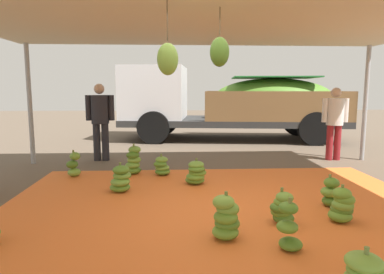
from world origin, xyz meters
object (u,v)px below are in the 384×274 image
object	(u,v)px
banana_bunch_4	(331,193)
banana_bunch_2	(121,179)
banana_bunch_6	(226,218)
banana_bunch_7	(74,165)
banana_bunch_12	(342,206)
banana_bunch_11	(289,228)
cargo_truck_main	(227,101)
banana_bunch_10	(162,166)
worker_1	(100,116)
banana_bunch_8	(134,161)
banana_bunch_0	(282,209)
banana_bunch_3	(196,173)
worker_0	(335,118)

from	to	relation	value
banana_bunch_4	banana_bunch_2	bearing A→B (deg)	164.17
banana_bunch_6	banana_bunch_7	size ratio (longest dim) A/B	1.07
banana_bunch_12	banana_bunch_11	bearing A→B (deg)	-142.15
banana_bunch_6	banana_bunch_11	xyz separation A→B (m)	(0.60, -0.31, -0.00)
banana_bunch_2	cargo_truck_main	bearing A→B (deg)	65.93
banana_bunch_4	banana_bunch_10	size ratio (longest dim) A/B	1.10
banana_bunch_10	worker_1	size ratio (longest dim) A/B	0.23
banana_bunch_8	banana_bunch_7	bearing A→B (deg)	-173.26
banana_bunch_7	banana_bunch_12	bearing A→B (deg)	-32.13
banana_bunch_2	banana_bunch_6	size ratio (longest dim) A/B	0.90
banana_bunch_6	worker_1	distance (m)	5.03
banana_bunch_4	cargo_truck_main	size ratio (longest dim) A/B	0.06
banana_bunch_4	banana_bunch_11	world-z (taller)	banana_bunch_11
cargo_truck_main	banana_bunch_0	bearing A→B (deg)	-93.51
banana_bunch_3	worker_1	bearing A→B (deg)	133.36
banana_bunch_4	banana_bunch_8	size ratio (longest dim) A/B	0.78
banana_bunch_11	banana_bunch_2	bearing A→B (deg)	133.40
banana_bunch_2	worker_0	distance (m)	5.24
cargo_truck_main	worker_1	bearing A→B (deg)	-136.26
banana_bunch_0	cargo_truck_main	distance (m)	7.45
banana_bunch_3	banana_bunch_7	bearing A→B (deg)	163.33
banana_bunch_4	banana_bunch_10	bearing A→B (deg)	141.49
banana_bunch_3	worker_0	size ratio (longest dim) A/B	0.27
banana_bunch_3	worker_1	xyz separation A→B (m)	(-2.08, 2.20, 0.84)
banana_bunch_6	banana_bunch_7	bearing A→B (deg)	130.35
banana_bunch_4	banana_bunch_12	size ratio (longest dim) A/B	0.97
banana_bunch_2	banana_bunch_10	distance (m)	1.24
banana_bunch_7	banana_bunch_10	bearing A→B (deg)	0.05
worker_0	banana_bunch_2	bearing A→B (deg)	-153.03
banana_bunch_2	worker_0	bearing A→B (deg)	26.97
banana_bunch_2	worker_1	distance (m)	2.84
banana_bunch_7	worker_1	world-z (taller)	worker_1
banana_bunch_3	banana_bunch_10	bearing A→B (deg)	132.01
banana_bunch_11	banana_bunch_7	bearing A→B (deg)	133.69
banana_bunch_2	cargo_truck_main	size ratio (longest dim) A/B	0.07
banana_bunch_12	cargo_truck_main	world-z (taller)	cargo_truck_main
banana_bunch_0	banana_bunch_4	size ratio (longest dim) A/B	0.99
worker_1	banana_bunch_10	bearing A→B (deg)	-46.04
cargo_truck_main	worker_1	xyz separation A→B (m)	(-3.47, -3.32, -0.23)
banana_bunch_2	banana_bunch_7	xyz separation A→B (m)	(-1.05, 1.07, 0.01)
banana_bunch_10	worker_0	size ratio (longest dim) A/B	0.25
banana_bunch_6	cargo_truck_main	bearing A→B (deg)	81.13
banana_bunch_7	banana_bunch_10	xyz separation A→B (m)	(1.67, 0.00, -0.04)
banana_bunch_0	worker_0	bearing A→B (deg)	57.39
banana_bunch_7	banana_bunch_8	distance (m)	1.13
banana_bunch_0	banana_bunch_10	distance (m)	2.97
banana_bunch_4	worker_0	size ratio (longest dim) A/B	0.27
banana_bunch_8	banana_bunch_0	bearing A→B (deg)	-51.49
banana_bunch_4	banana_bunch_12	world-z (taller)	banana_bunch_12
banana_bunch_8	worker_0	world-z (taller)	worker_0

